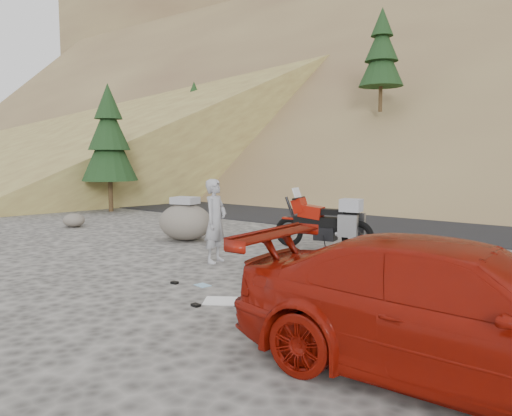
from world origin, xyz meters
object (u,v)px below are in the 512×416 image
Objects in this scene: man at (216,262)px; boulder at (185,221)px; red_car at (461,382)px; motorcycle at (327,224)px.

boulder is (-2.50, 1.49, 0.50)m from man.
red_car is at bearing -26.14° from boulder.
motorcycle is at bearing 38.45° from red_car.
boulder is (-8.19, 4.02, 0.50)m from red_car.
boulder is at bearing 46.61° from man.
motorcycle is 0.52× the size of red_car.
boulder is at bearing -172.87° from motorcycle.
boulder is (-3.61, -1.14, -0.13)m from motorcycle.
red_car is 3.14× the size of boulder.
motorcycle is 1.63× the size of boulder.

